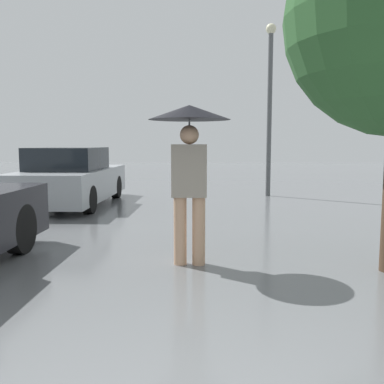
# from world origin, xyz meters

# --- Properties ---
(pedestrian) EXTENTS (0.93, 0.93, 1.83)m
(pedestrian) POSITION_xyz_m (-0.19, 3.98, 1.39)
(pedestrian) COLOR tan
(pedestrian) RESTS_ON ground_plane
(parked_car_farthest) EXTENTS (1.67, 3.99, 1.30)m
(parked_car_farthest) POSITION_xyz_m (-3.09, 8.69, 0.60)
(parked_car_farthest) COLOR #9EA3A8
(parked_car_farthest) RESTS_ON ground_plane
(street_lamp) EXTENTS (0.27, 0.27, 4.43)m
(street_lamp) POSITION_xyz_m (1.60, 10.51, 2.60)
(street_lamp) COLOR #515456
(street_lamp) RESTS_ON ground_plane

